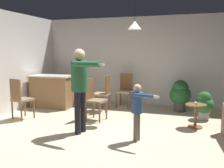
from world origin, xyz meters
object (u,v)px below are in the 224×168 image
(person_adult, at_px, (80,82))
(kitchen_counter, at_px, (52,91))
(dining_chair_centre_back, at_px, (104,92))
(spare_remote_on_table, at_px, (196,103))
(potted_plant_corner, at_px, (204,104))
(dining_chair_by_counter, at_px, (94,98))
(potted_plant_by_wall, at_px, (180,94))
(dining_chair_spare, at_px, (125,89))
(dining_chair_near_wall, at_px, (20,97))
(side_table_by_couch, at_px, (196,113))
(person_child, at_px, (138,106))

(person_adult, bearing_deg, kitchen_counter, -126.84)
(dining_chair_centre_back, height_order, spare_remote_on_table, dining_chair_centre_back)
(potted_plant_corner, bearing_deg, kitchen_counter, 179.42)
(person_adult, relative_size, spare_remote_on_table, 13.09)
(dining_chair_by_counter, relative_size, spare_remote_on_table, 7.69)
(kitchen_counter, height_order, potted_plant_by_wall, kitchen_counter)
(potted_plant_by_wall, height_order, spare_remote_on_table, potted_plant_by_wall)
(person_adult, height_order, dining_chair_by_counter, person_adult)
(kitchen_counter, bearing_deg, spare_remote_on_table, -11.01)
(dining_chair_centre_back, distance_m, dining_chair_spare, 0.81)
(dining_chair_by_counter, distance_m, potted_plant_by_wall, 2.48)
(dining_chair_near_wall, relative_size, potted_plant_by_wall, 1.15)
(kitchen_counter, relative_size, spare_remote_on_table, 9.69)
(potted_plant_corner, relative_size, spare_remote_on_table, 5.27)
(dining_chair_spare, bearing_deg, kitchen_counter, 21.67)
(person_adult, xyz_separation_m, dining_chair_near_wall, (-1.84, 0.47, -0.51))
(dining_chair_by_counter, xyz_separation_m, dining_chair_spare, (0.35, 1.60, 0.00))
(potted_plant_by_wall, bearing_deg, dining_chair_near_wall, -150.50)
(person_adult, height_order, dining_chair_spare, person_adult)
(dining_chair_near_wall, bearing_deg, kitchen_counter, 105.91)
(side_table_by_couch, bearing_deg, kitchen_counter, 168.65)
(side_table_by_couch, bearing_deg, dining_chair_spare, 143.06)
(dining_chair_centre_back, height_order, dining_chair_spare, same)
(dining_chair_centre_back, bearing_deg, dining_chair_spare, -34.31)
(side_table_by_couch, xyz_separation_m, dining_chair_centre_back, (-2.41, 0.81, 0.22))
(spare_remote_on_table, bearing_deg, side_table_by_couch, -74.69)
(side_table_by_couch, xyz_separation_m, spare_remote_on_table, (-0.01, 0.03, 0.21))
(dining_chair_centre_back, bearing_deg, potted_plant_by_wall, -75.57)
(dining_chair_by_counter, relative_size, potted_plant_corner, 1.46)
(dining_chair_near_wall, bearing_deg, side_table_by_couch, 25.21)
(dining_chair_by_counter, relative_size, dining_chair_centre_back, 1.00)
(dining_chair_spare, distance_m, spare_remote_on_table, 2.47)
(kitchen_counter, distance_m, dining_chair_centre_back, 1.63)
(kitchen_counter, relative_size, dining_chair_by_counter, 1.26)
(person_adult, xyz_separation_m, dining_chair_spare, (0.22, 2.59, -0.51))
(dining_chair_near_wall, height_order, potted_plant_corner, dining_chair_near_wall)
(kitchen_counter, distance_m, potted_plant_by_wall, 3.69)
(side_table_by_couch, bearing_deg, spare_remote_on_table, 105.31)
(person_child, relative_size, dining_chair_centre_back, 1.07)
(person_adult, height_order, dining_chair_centre_back, person_adult)
(person_child, height_order, spare_remote_on_table, person_child)
(dining_chair_by_counter, bearing_deg, dining_chair_centre_back, -168.49)
(person_adult, distance_m, potted_plant_corner, 3.12)
(dining_chair_centre_back, bearing_deg, spare_remote_on_table, -111.25)
(kitchen_counter, bearing_deg, dining_chair_spare, 18.60)
(side_table_by_couch, bearing_deg, person_child, -130.29)
(side_table_by_couch, distance_m, potted_plant_by_wall, 1.51)
(dining_chair_near_wall, relative_size, dining_chair_centre_back, 1.00)
(dining_chair_spare, bearing_deg, dining_chair_centre_back, 61.95)
(person_child, relative_size, dining_chair_near_wall, 1.07)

